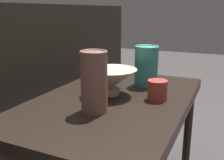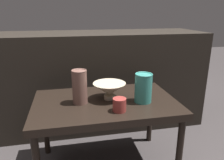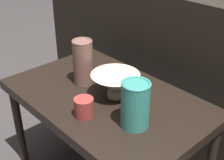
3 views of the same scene
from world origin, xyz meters
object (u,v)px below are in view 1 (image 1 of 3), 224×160
object	(u,v)px
bowl	(111,79)
vase_colorful_right	(146,65)
vase_textured_left	(95,81)
cup	(157,90)

from	to	relation	value
bowl	vase_colorful_right	xyz separation A→B (m)	(0.18, -0.08, 0.02)
vase_textured_left	cup	distance (m)	0.24
vase_colorful_right	cup	size ratio (longest dim) A/B	2.38
bowl	cup	distance (m)	0.17
bowl	vase_textured_left	world-z (taller)	vase_textured_left
bowl	cup	bearing A→B (deg)	-83.54
vase_colorful_right	cup	xyz separation A→B (m)	(-0.16, -0.09, -0.05)
bowl	vase_colorful_right	world-z (taller)	vase_colorful_right
bowl	vase_textured_left	bearing A→B (deg)	-172.12
bowl	vase_colorful_right	size ratio (longest dim) A/B	1.14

